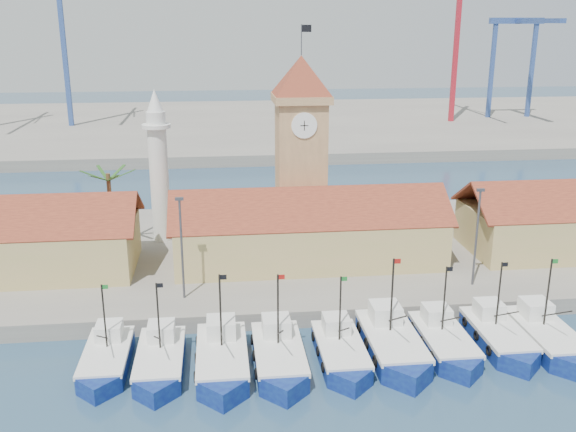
{
  "coord_description": "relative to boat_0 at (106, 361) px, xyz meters",
  "views": [
    {
      "loc": [
        -8.74,
        -39.88,
        24.55
      ],
      "look_at": [
        -2.25,
        18.0,
        6.76
      ],
      "focal_mm": 40.0,
      "sensor_mm": 36.0,
      "label": 1
    }
  ],
  "objects": [
    {
      "name": "clock_tower",
      "position": [
        17.33,
        22.91,
        11.26
      ],
      "size": [
        5.8,
        5.8,
        22.7
      ],
      "color": "tan",
      "rests_on": "quay"
    },
    {
      "name": "boat_0",
      "position": [
        0.0,
        0.0,
        0.0
      ],
      "size": [
        3.26,
        8.92,
        6.75
      ],
      "color": "navy",
      "rests_on": "ground"
    },
    {
      "name": "hall_center",
      "position": [
        17.33,
        16.91,
        3.29
      ],
      "size": [
        27.04,
        10.13,
        7.61
      ],
      "color": "tan",
      "rests_on": "quay"
    },
    {
      "name": "quay",
      "position": [
        17.33,
        20.91,
        0.05
      ],
      "size": [
        140.0,
        32.0,
        1.5
      ],
      "primitive_type": "cube",
      "color": "gray",
      "rests_on": "ground"
    },
    {
      "name": "boat_5",
      "position": [
        21.4,
        -0.43,
        0.13
      ],
      "size": [
        3.87,
        10.59,
        8.01
      ],
      "color": "navy",
      "rests_on": "ground"
    },
    {
      "name": "boat_4",
      "position": [
        17.3,
        -0.96,
        0.02
      ],
      "size": [
        3.37,
        9.23,
        6.98
      ],
      "color": "navy",
      "rests_on": "ground"
    },
    {
      "name": "boat_2",
      "position": [
        8.45,
        -1.2,
        0.09
      ],
      "size": [
        3.68,
        10.09,
        7.63
      ],
      "color": "navy",
      "rests_on": "ground"
    },
    {
      "name": "crane_red_right",
      "position": [
        63.21,
        100.19,
        27.49
      ],
      "size": [
        1.0,
        35.75,
        46.74
      ],
      "color": "#B61C2A",
      "rests_on": "terminal"
    },
    {
      "name": "boat_6",
      "position": [
        25.56,
        -0.3,
        0.04
      ],
      "size": [
        3.44,
        9.42,
        7.12
      ],
      "color": "navy",
      "rests_on": "ground"
    },
    {
      "name": "boat_8",
      "position": [
        33.78,
        -0.57,
        0.08
      ],
      "size": [
        3.63,
        9.93,
        7.51
      ],
      "color": "navy",
      "rests_on": "ground"
    },
    {
      "name": "boat_3",
      "position": [
        12.63,
        -1.24,
        0.07
      ],
      "size": [
        3.6,
        9.87,
        7.47
      ],
      "color": "navy",
      "rests_on": "ground"
    },
    {
      "name": "palm_tree",
      "position": [
        -2.67,
        22.91,
        5.55
      ],
      "size": [
        5.6,
        5.03,
        8.39
      ],
      "color": "brown",
      "rests_on": "quay"
    },
    {
      "name": "crane_blue_near",
      "position": [
        -23.7,
        103.89,
        25.37
      ],
      "size": [
        1.0,
        30.09,
        43.78
      ],
      "color": "#304D93",
      "rests_on": "terminal"
    },
    {
      "name": "ground",
      "position": [
        17.33,
        -3.09,
        -0.7
      ],
      "size": [
        400.0,
        400.0,
        0.0
      ],
      "primitive_type": "plane",
      "color": "navy",
      "rests_on": "ground"
    },
    {
      "name": "minaret",
      "position": [
        2.33,
        24.91,
        9.03
      ],
      "size": [
        3.0,
        3.0,
        16.3
      ],
      "color": "silver",
      "rests_on": "quay"
    },
    {
      "name": "boat_1",
      "position": [
        3.95,
        -0.75,
        0.03
      ],
      "size": [
        3.38,
        9.25,
        7.0
      ],
      "color": "navy",
      "rests_on": "ground"
    },
    {
      "name": "terminal",
      "position": [
        17.33,
        106.91,
        0.3
      ],
      "size": [
        240.0,
        80.0,
        2.0
      ],
      "primitive_type": "cube",
      "color": "gray",
      "rests_on": "ground"
    },
    {
      "name": "lamp_posts",
      "position": [
        17.83,
        8.91,
        5.78
      ],
      "size": [
        80.7,
        0.25,
        9.03
      ],
      "color": "#3F3F44",
      "rests_on": "quay"
    },
    {
      "name": "boat_7",
      "position": [
        30.1,
        0.08,
        0.04
      ],
      "size": [
        3.45,
        9.45,
        7.15
      ],
      "color": "navy",
      "rests_on": "ground"
    },
    {
      "name": "gantry",
      "position": [
        79.33,
        103.56,
        19.34
      ],
      "size": [
        13.0,
        22.0,
        23.2
      ],
      "color": "#304D93",
      "rests_on": "terminal"
    }
  ]
}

